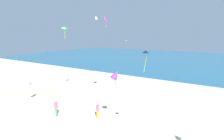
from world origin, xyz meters
TOP-DOWN VIEW (x-y plane):
  - ground_plane at (0.00, 10.00)m, footprint 120.00×120.00m
  - ocean_water at (0.00, 55.84)m, footprint 120.00×60.00m
  - dune_mound at (-11.61, 6.96)m, footprint 10.32×7.22m
  - person_1 at (-4.76, 6.21)m, footprint 0.44×0.44m
  - person_4 at (-1.06, 8.08)m, footprint 0.35×0.35m
  - kite_green at (-8.42, 11.31)m, footprint 0.69×0.77m
  - kite_white at (-9.24, 18.89)m, footprint 0.46×0.62m
  - kite_orange at (-10.00, 31.01)m, footprint 0.44×0.50m
  - kite_purple at (1.09, 7.79)m, footprint 1.03×0.83m
  - kite_magenta at (-2.88, 12.25)m, footprint 0.45×0.92m
  - kite_black at (4.55, 5.56)m, footprint 0.54×0.50m

SIDE VIEW (x-z plane):
  - ground_plane at x=0.00m, z-range 0.00..0.00m
  - dune_mound at x=-11.61m, z-range -0.69..0.69m
  - ocean_water at x=0.00m, z-range 0.00..0.05m
  - person_4 at x=-1.06m, z-range 0.12..1.62m
  - person_1 at x=-4.76m, z-range 0.13..1.77m
  - kite_purple at x=1.09m, z-range 3.75..5.48m
  - kite_orange at x=-10.00m, z-range 6.15..7.22m
  - kite_black at x=4.55m, z-range 6.19..7.54m
  - kite_green at x=-8.42m, z-range 7.96..9.59m
  - kite_magenta at x=-2.88m, z-range 8.89..10.14m
  - kite_white at x=-9.24m, z-range 9.87..11.43m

